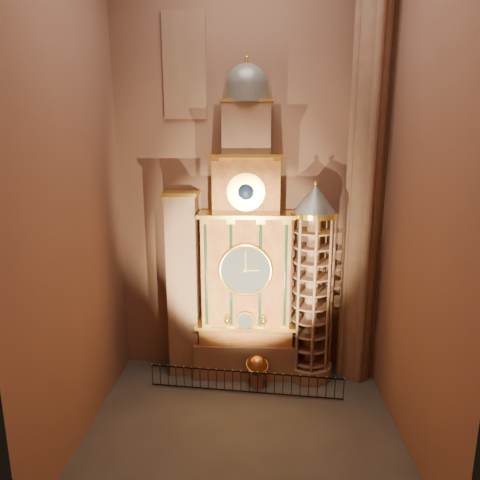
{
  "coord_description": "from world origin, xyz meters",
  "views": [
    {
      "loc": [
        0.58,
        -17.07,
        12.61
      ],
      "look_at": [
        -0.25,
        3.0,
        8.1
      ],
      "focal_mm": 32.0,
      "sensor_mm": 36.0,
      "label": 1
    }
  ],
  "objects_px": {
    "astronomical_clock": "(246,258)",
    "portrait_tower": "(184,284)",
    "stair_turret": "(312,286)",
    "celestial_globe": "(257,368)",
    "iron_railing": "(245,382)"
  },
  "relations": [
    {
      "from": "portrait_tower",
      "to": "celestial_globe",
      "type": "relative_size",
      "value": 5.81
    },
    {
      "from": "astronomical_clock",
      "to": "iron_railing",
      "type": "height_order",
      "value": "astronomical_clock"
    },
    {
      "from": "celestial_globe",
      "to": "stair_turret",
      "type": "bearing_deg",
      "value": 22.79
    },
    {
      "from": "iron_railing",
      "to": "astronomical_clock",
      "type": "bearing_deg",
      "value": 90.68
    },
    {
      "from": "celestial_globe",
      "to": "iron_railing",
      "type": "xyz_separation_m",
      "value": [
        -0.62,
        -0.7,
        -0.41
      ]
    },
    {
      "from": "stair_turret",
      "to": "portrait_tower",
      "type": "bearing_deg",
      "value": 177.67
    },
    {
      "from": "stair_turret",
      "to": "iron_railing",
      "type": "distance_m",
      "value": 6.09
    },
    {
      "from": "portrait_tower",
      "to": "stair_turret",
      "type": "distance_m",
      "value": 6.91
    },
    {
      "from": "astronomical_clock",
      "to": "portrait_tower",
      "type": "bearing_deg",
      "value": 179.71
    },
    {
      "from": "astronomical_clock",
      "to": "celestial_globe",
      "type": "relative_size",
      "value": 9.52
    },
    {
      "from": "astronomical_clock",
      "to": "portrait_tower",
      "type": "distance_m",
      "value": 3.73
    },
    {
      "from": "astronomical_clock",
      "to": "celestial_globe",
      "type": "distance_m",
      "value": 5.85
    },
    {
      "from": "portrait_tower",
      "to": "stair_turret",
      "type": "height_order",
      "value": "stair_turret"
    },
    {
      "from": "portrait_tower",
      "to": "celestial_globe",
      "type": "height_order",
      "value": "portrait_tower"
    },
    {
      "from": "astronomical_clock",
      "to": "iron_railing",
      "type": "bearing_deg",
      "value": -89.32
    }
  ]
}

